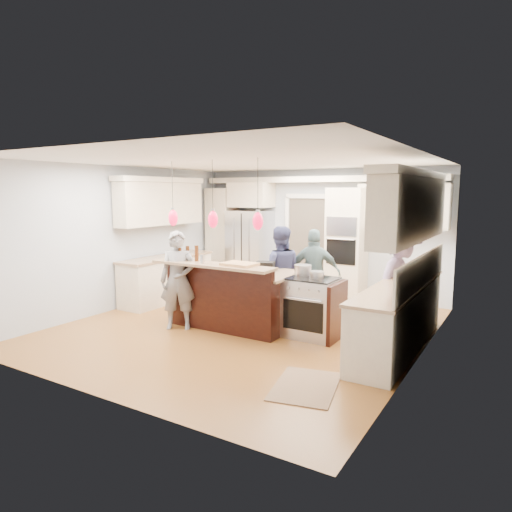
{
  "coord_description": "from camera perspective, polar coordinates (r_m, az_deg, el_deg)",
  "views": [
    {
      "loc": [
        3.92,
        -6.14,
        2.22
      ],
      "look_at": [
        0.0,
        0.35,
        1.15
      ],
      "focal_mm": 32.0,
      "sensor_mm": 36.0,
      "label": 1
    }
  ],
  "objects": [
    {
      "name": "ground_plane",
      "position": [
        7.62,
        -1.38,
        -8.92
      ],
      "size": [
        6.0,
        6.0,
        0.0
      ],
      "primitive_type": "plane",
      "color": "#A8672E",
      "rests_on": "ground"
    },
    {
      "name": "room_shell",
      "position": [
        7.3,
        -1.43,
        4.88
      ],
      "size": [
        5.54,
        6.04,
        2.72
      ],
      "color": "#B2BCC6",
      "rests_on": "ground"
    },
    {
      "name": "refrigerator",
      "position": [
        10.43,
        -0.79,
        0.75
      ],
      "size": [
        0.9,
        0.7,
        1.8
      ],
      "primitive_type": "cube",
      "color": "#B7B7BC",
      "rests_on": "ground"
    },
    {
      "name": "oven_column",
      "position": [
        9.42,
        11.26,
        1.36
      ],
      "size": [
        0.72,
        0.69,
        2.3
      ],
      "color": "beige",
      "rests_on": "ground"
    },
    {
      "name": "back_upper_cabinets",
      "position": [
        10.07,
        3.47,
        4.87
      ],
      "size": [
        5.3,
        0.61,
        2.54
      ],
      "color": "beige",
      "rests_on": "ground"
    },
    {
      "name": "right_counter_run",
      "position": [
        6.71,
        17.96,
        -2.36
      ],
      "size": [
        0.64,
        3.1,
        2.51
      ],
      "color": "beige",
      "rests_on": "ground"
    },
    {
      "name": "left_cabinets",
      "position": [
        9.49,
        -11.31,
        0.82
      ],
      "size": [
        0.64,
        2.3,
        2.51
      ],
      "color": "beige",
      "rests_on": "ground"
    },
    {
      "name": "kitchen_island",
      "position": [
        7.68,
        -2.66,
        -5.03
      ],
      "size": [
        2.1,
        1.46,
        1.12
      ],
      "color": "black",
      "rests_on": "ground"
    },
    {
      "name": "island_range",
      "position": [
        7.09,
        7.25,
        -6.43
      ],
      "size": [
        0.82,
        0.71,
        0.92
      ],
      "color": "#B7B7BC",
      "rests_on": "ground"
    },
    {
      "name": "pendant_lights",
      "position": [
        7.02,
        -5.4,
        4.6
      ],
      "size": [
        1.75,
        0.15,
        1.03
      ],
      "color": "black",
      "rests_on": "ground"
    },
    {
      "name": "person_bar_end",
      "position": [
        7.48,
        -9.7,
        -3.01
      ],
      "size": [
        0.7,
        0.63,
        1.6
      ],
      "primitive_type": "imported",
      "rotation": [
        0.0,
        0.0,
        0.55
      ],
      "color": "slate",
      "rests_on": "ground"
    },
    {
      "name": "person_far_left",
      "position": [
        8.05,
        2.93,
        -2.03
      ],
      "size": [
        0.99,
        0.92,
        1.63
      ],
      "primitive_type": "imported",
      "rotation": [
        0.0,
        0.0,
        3.65
      ],
      "color": "navy",
      "rests_on": "ground"
    },
    {
      "name": "person_far_right",
      "position": [
        8.15,
        7.31,
        -2.16
      ],
      "size": [
        1.0,
        0.65,
        1.57
      ],
      "primitive_type": "imported",
      "rotation": [
        0.0,
        0.0,
        3.45
      ],
      "color": "slate",
      "rests_on": "ground"
    },
    {
      "name": "person_range_side",
      "position": [
        7.43,
        17.6,
        -3.06
      ],
      "size": [
        0.78,
        1.17,
        1.68
      ],
      "primitive_type": "imported",
      "rotation": [
        0.0,
        0.0,
        1.42
      ],
      "color": "gray",
      "rests_on": "ground"
    },
    {
      "name": "floor_rug",
      "position": [
        5.47,
        6.23,
        -15.86
      ],
      "size": [
        0.89,
        1.13,
        0.01
      ],
      "primitive_type": "cube",
      "rotation": [
        0.0,
        0.0,
        0.21
      ],
      "color": "#8A6B4B",
      "rests_on": "ground"
    },
    {
      "name": "water_bottle",
      "position": [
        7.54,
        -10.05,
        0.72
      ],
      "size": [
        0.08,
        0.08,
        0.31
      ],
      "primitive_type": "cylinder",
      "rotation": [
        0.0,
        0.0,
        -0.13
      ],
      "color": "silver",
      "rests_on": "kitchen_island"
    },
    {
      "name": "beer_bottle_a",
      "position": [
        7.46,
        -8.55,
        0.37
      ],
      "size": [
        0.07,
        0.07,
        0.23
      ],
      "primitive_type": "cylinder",
      "rotation": [
        0.0,
        0.0,
        -0.2
      ],
      "color": "#46220C",
      "rests_on": "kitchen_island"
    },
    {
      "name": "beer_bottle_b",
      "position": [
        7.41,
        -9.48,
        0.21
      ],
      "size": [
        0.06,
        0.06,
        0.21
      ],
      "primitive_type": "cylinder",
      "rotation": [
        0.0,
        0.0,
        -0.16
      ],
      "color": "#46220C",
      "rests_on": "kitchen_island"
    },
    {
      "name": "beer_bottle_c",
      "position": [
        7.34,
        -7.43,
        0.34
      ],
      "size": [
        0.08,
        0.08,
        0.25
      ],
      "primitive_type": "cylinder",
      "rotation": [
        0.0,
        0.0,
        0.3
      ],
      "color": "#46220C",
      "rests_on": "kitchen_island"
    },
    {
      "name": "drink_can",
      "position": [
        7.09,
        -6.71,
        -0.39
      ],
      "size": [
        0.08,
        0.08,
        0.13
      ],
      "primitive_type": "cylinder",
      "rotation": [
        0.0,
        0.0,
        0.13
      ],
      "color": "#B7B7BC",
      "rests_on": "kitchen_island"
    },
    {
      "name": "cutting_board",
      "position": [
        6.87,
        -2.08,
        -1.02
      ],
      "size": [
        0.52,
        0.39,
        0.04
      ],
      "primitive_type": "cube",
      "rotation": [
        0.0,
        0.0,
        -0.05
      ],
      "color": "tan",
      "rests_on": "kitchen_island"
    },
    {
      "name": "pot_large",
      "position": [
        7.23,
        5.87,
        -1.73
      ],
      "size": [
        0.27,
        0.27,
        0.16
      ],
      "primitive_type": "cylinder",
      "color": "#B7B7BC",
      "rests_on": "island_range"
    },
    {
      "name": "pot_small",
      "position": [
        6.99,
        7.61,
        -2.32
      ],
      "size": [
        0.21,
        0.21,
        0.11
      ],
      "primitive_type": "cylinder",
      "color": "#B7B7BC",
      "rests_on": "island_range"
    }
  ]
}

